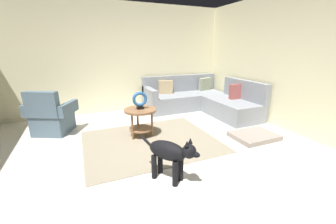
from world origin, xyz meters
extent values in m
cube|color=silver|center=(0.00, 0.00, -0.05)|extent=(6.00, 6.00, 0.10)
cube|color=beige|center=(0.00, 2.94, 1.35)|extent=(6.00, 0.12, 2.70)
cube|color=beige|center=(2.94, 0.00, 1.35)|extent=(0.12, 6.00, 2.70)
cube|color=gray|center=(0.15, 0.70, 0.01)|extent=(2.30, 1.90, 0.01)
cube|color=gray|center=(1.73, 2.41, 0.21)|extent=(2.20, 0.85, 0.42)
cube|color=gray|center=(1.73, 2.76, 0.65)|extent=(2.20, 0.14, 0.46)
cube|color=gray|center=(2.41, 1.28, 0.21)|extent=(0.85, 1.40, 0.42)
cube|color=gray|center=(2.76, 1.28, 0.65)|extent=(0.14, 1.40, 0.46)
cube|color=gray|center=(0.71, 2.41, 0.53)|extent=(0.16, 0.85, 0.22)
cube|color=gray|center=(2.48, 2.61, 0.59)|extent=(0.40, 0.21, 0.39)
cube|color=tan|center=(1.23, 2.61, 0.59)|extent=(0.40, 0.20, 0.38)
cube|color=#994C47|center=(2.61, 1.38, 0.59)|extent=(0.38, 0.16, 0.39)
cube|color=#4C6070|center=(-1.48, 1.86, 0.20)|extent=(0.80, 0.80, 0.40)
cube|color=#4C6070|center=(-1.59, 1.64, 0.64)|extent=(0.60, 0.39, 0.48)
cube|color=#4C6070|center=(-1.80, 2.02, 0.51)|extent=(0.35, 0.58, 0.22)
cube|color=#4C6070|center=(-1.17, 1.71, 0.51)|extent=(0.35, 0.58, 0.22)
cylinder|color=brown|center=(0.06, 1.01, 0.52)|extent=(0.60, 0.60, 0.04)
cylinder|color=brown|center=(0.06, 1.01, 0.15)|extent=(0.45, 0.45, 0.02)
cylinder|color=brown|center=(0.06, 1.22, 0.25)|extent=(0.04, 0.04, 0.50)
cylinder|color=brown|center=(-0.12, 0.90, 0.25)|extent=(0.04, 0.04, 0.50)
cylinder|color=brown|center=(0.25, 0.90, 0.25)|extent=(0.04, 0.04, 0.50)
cube|color=black|center=(0.06, 1.01, 0.57)|extent=(0.12, 0.08, 0.05)
torus|color=#265999|center=(0.06, 1.01, 0.73)|extent=(0.28, 0.06, 0.28)
cube|color=gray|center=(1.98, 0.08, 0.04)|extent=(0.80, 0.60, 0.09)
cylinder|color=black|center=(0.14, -0.55, 0.16)|extent=(0.07, 0.07, 0.32)
cylinder|color=black|center=(0.02, -0.63, 0.16)|extent=(0.07, 0.07, 0.32)
cylinder|color=black|center=(-0.04, -0.30, 0.16)|extent=(0.07, 0.07, 0.32)
cylinder|color=black|center=(-0.16, -0.38, 0.16)|extent=(0.07, 0.07, 0.32)
ellipsoid|color=black|center=(-0.01, -0.46, 0.40)|extent=(0.48, 0.55, 0.24)
sphere|color=black|center=(0.16, -0.71, 0.48)|extent=(0.17, 0.17, 0.17)
ellipsoid|color=black|center=(0.21, -0.77, 0.46)|extent=(0.13, 0.14, 0.07)
cone|color=black|center=(0.19, -0.67, 0.59)|extent=(0.06, 0.06, 0.07)
cone|color=black|center=(0.12, -0.73, 0.59)|extent=(0.06, 0.06, 0.07)
cylinder|color=black|center=(-0.19, -0.21, 0.44)|extent=(0.15, 0.18, 0.16)
camera|label=1|loc=(-0.92, -2.64, 1.63)|focal=22.55mm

